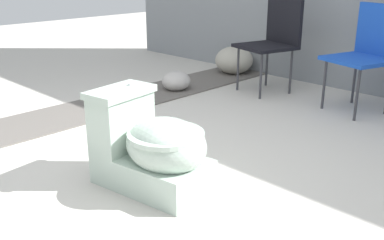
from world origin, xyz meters
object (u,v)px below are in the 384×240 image
Objects in this scene: boulder_near at (234,60)px; boulder_far at (176,81)px; toilet at (152,148)px; folding_chair_middle at (369,47)px; folding_chair_left at (274,35)px.

boulder_far is (0.06, -0.91, -0.06)m from boulder_near.
folding_chair_middle reaches higher than toilet.
toilet is 2.10m from folding_chair_middle.
boulder_near is at bearing 112.45° from toilet.
boulder_near is at bearing -97.14° from folding_chair_left.
toilet is at bearing -59.47° from boulder_near.
folding_chair_left is 0.86m from folding_chair_middle.
folding_chair_left is 1.79× the size of boulder_near.
boulder_near is (-0.69, 0.29, -0.37)m from folding_chair_left.
toilet is 2.27× the size of boulder_far.
toilet is 2.16m from folding_chair_left.
folding_chair_middle is 1.70m from boulder_far.
toilet is 2.70m from boulder_near.
folding_chair_middle reaches higher than boulder_near.
folding_chair_middle is at bearing 23.74° from boulder_far.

